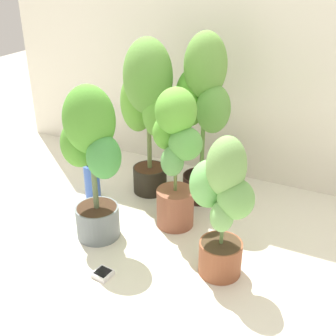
{
  "coord_description": "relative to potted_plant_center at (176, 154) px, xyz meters",
  "views": [
    {
      "loc": [
        0.84,
        -1.66,
        1.35
      ],
      "look_at": [
        -0.05,
        0.16,
        0.33
      ],
      "focal_mm": 46.38,
      "sensor_mm": 36.0,
      "label": 1
    }
  ],
  "objects": [
    {
      "name": "ground_plane",
      "position": [
        0.0,
        -0.14,
        -0.43
      ],
      "size": [
        8.0,
        8.0,
        0.0
      ],
      "primitive_type": "plane",
      "color": "silver",
      "rests_on": "ground"
    },
    {
      "name": "mylar_back_wall",
      "position": [
        0.0,
        0.72,
        0.57
      ],
      "size": [
        3.2,
        0.01,
        2.0
      ],
      "primitive_type": "cube",
      "color": "silver",
      "rests_on": "ground"
    },
    {
      "name": "potted_plant_center",
      "position": [
        0.0,
        0.0,
        0.0
      ],
      "size": [
        0.31,
        0.24,
        0.77
      ],
      "color": "#96553D",
      "rests_on": "ground"
    },
    {
      "name": "potted_plant_back_left",
      "position": [
        -0.31,
        0.27,
        0.16
      ],
      "size": [
        0.4,
        0.39,
        0.94
      ],
      "color": "black",
      "rests_on": "ground"
    },
    {
      "name": "potted_plant_back_center",
      "position": [
        0.0,
        0.33,
        0.15
      ],
      "size": [
        0.39,
        0.29,
        0.98
      ],
      "color": "#341F18",
      "rests_on": "ground"
    },
    {
      "name": "potted_plant_front_left",
      "position": [
        -0.32,
        -0.26,
        0.04
      ],
      "size": [
        0.38,
        0.29,
        0.81
      ],
      "color": "slate",
      "rests_on": "ground"
    },
    {
      "name": "potted_plant_front_right",
      "position": [
        0.34,
        -0.26,
        -0.06
      ],
      "size": [
        0.35,
        0.25,
        0.68
      ],
      "color": "#965233",
      "rests_on": "ground"
    },
    {
      "name": "hygrometer_box",
      "position": [
        -0.12,
        -0.53,
        -0.42
      ],
      "size": [
        0.09,
        0.09,
        0.03
      ],
      "rotation": [
        0.0,
        0.0,
        -1.69
      ],
      "color": "white",
      "rests_on": "ground"
    },
    {
      "name": "nutrient_bottle",
      "position": [
        -0.57,
        0.04,
        -0.32
      ],
      "size": [
        0.09,
        0.09,
        0.24
      ],
      "color": "#3C61C4",
      "rests_on": "ground"
    }
  ]
}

